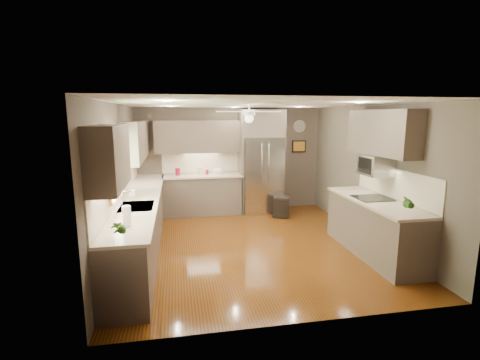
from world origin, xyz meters
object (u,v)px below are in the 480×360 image
object	(u,v)px
canister_c	(201,171)
paper_towel	(127,216)
soap_bottle	(132,193)
potted_plant_left	(118,228)
canister_a	(178,172)
bowl	(218,173)
microwave	(376,165)
refrigerator	(261,163)
potted_plant_right	(408,203)
canister_d	(207,172)
stool	(281,207)

from	to	relation	value
canister_c	paper_towel	xyz separation A→B (m)	(-1.18, -3.72, 0.05)
soap_bottle	potted_plant_left	xyz separation A→B (m)	(0.10, -2.07, 0.05)
canister_a	bowl	xyz separation A→B (m)	(0.93, -0.06, -0.05)
microwave	potted_plant_left	bearing A→B (deg)	-159.54
bowl	refrigerator	bearing A→B (deg)	-1.67
potted_plant_right	paper_towel	world-z (taller)	potted_plant_right
canister_d	potted_plant_left	world-z (taller)	potted_plant_left
canister_c	paper_towel	distance (m)	3.90
potted_plant_left	refrigerator	xyz separation A→B (m)	(2.66, 4.19, 0.10)
canister_d	refrigerator	distance (m)	1.32
canister_d	soap_bottle	distance (m)	2.63
canister_a	paper_towel	xyz separation A→B (m)	(-0.65, -3.78, 0.06)
canister_c	soap_bottle	bearing A→B (deg)	-121.10
canister_c	paper_towel	size ratio (longest dim) A/B	0.68
bowl	canister_a	bearing A→B (deg)	176.61
canister_c	refrigerator	distance (m)	1.46
soap_bottle	refrigerator	bearing A→B (deg)	37.65
bowl	paper_towel	distance (m)	4.04
refrigerator	stool	size ratio (longest dim) A/B	5.23
bowl	paper_towel	xyz separation A→B (m)	(-1.58, -3.72, 0.11)
microwave	bowl	bearing A→B (deg)	130.99
soap_bottle	microwave	size ratio (longest dim) A/B	0.35
potted_plant_right	canister_d	bearing A→B (deg)	122.98
canister_c	potted_plant_left	xyz separation A→B (m)	(-1.20, -4.22, 0.06)
canister_a	canister_c	distance (m)	0.53
potted_plant_left	potted_plant_right	size ratio (longest dim) A/B	0.96
soap_bottle	stool	world-z (taller)	soap_bottle
canister_a	paper_towel	world-z (taller)	paper_towel
canister_a	potted_plant_left	world-z (taller)	potted_plant_left
microwave	stool	world-z (taller)	microwave
canister_c	bowl	bearing A→B (deg)	0.30
canister_d	refrigerator	size ratio (longest dim) A/B	0.04
potted_plant_left	refrigerator	world-z (taller)	refrigerator
potted_plant_right	canister_a	bearing A→B (deg)	129.41
paper_towel	soap_bottle	bearing A→B (deg)	94.42
canister_c	microwave	world-z (taller)	microwave
canister_d	microwave	xyz separation A→B (m)	(2.63, -2.78, 0.48)
canister_c	soap_bottle	world-z (taller)	soap_bottle
canister_d	stool	size ratio (longest dim) A/B	0.23
canister_d	microwave	world-z (taller)	microwave
canister_d	stool	xyz separation A→B (m)	(1.65, -0.62, -0.76)
canister_d	refrigerator	xyz separation A→B (m)	(1.31, -0.07, 0.19)
stool	paper_towel	world-z (taller)	paper_towel
bowl	refrigerator	distance (m)	1.08
refrigerator	microwave	xyz separation A→B (m)	(1.33, -2.71, 0.29)
microwave	paper_towel	xyz separation A→B (m)	(-3.96, -0.98, -0.40)
potted_plant_right	paper_towel	xyz separation A→B (m)	(-3.83, 0.10, -0.01)
canister_c	refrigerator	size ratio (longest dim) A/B	0.07
canister_a	refrigerator	xyz separation A→B (m)	(1.99, -0.09, 0.17)
canister_a	potted_plant_left	bearing A→B (deg)	-98.91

